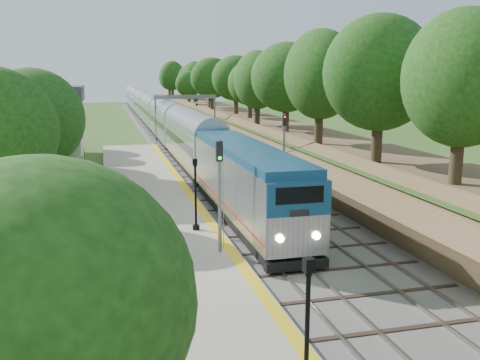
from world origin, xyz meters
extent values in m
plane|color=#2D4C19|center=(0.00, 0.00, 0.00)|extent=(320.00, 320.00, 0.00)
cube|color=#4C4944|center=(2.00, 60.00, 0.06)|extent=(9.50, 170.00, 0.12)
cube|color=gray|center=(-0.72, 60.00, 0.20)|extent=(0.08, 170.00, 0.16)
cube|color=gray|center=(0.72, 60.00, 0.20)|extent=(0.08, 170.00, 0.16)
cube|color=gray|center=(3.28, 60.00, 0.20)|extent=(0.08, 170.00, 0.16)
cube|color=gray|center=(4.72, 60.00, 0.20)|extent=(0.08, 170.00, 0.16)
cube|color=#A09281|center=(-5.20, 16.00, 0.19)|extent=(6.40, 68.00, 0.38)
cube|color=gold|center=(-2.35, 16.00, 0.39)|extent=(0.55, 68.00, 0.01)
cube|color=brown|center=(11.50, 60.00, 1.50)|extent=(9.00, 170.00, 3.00)
cube|color=brown|center=(7.60, 60.00, 1.30)|extent=(4.47, 170.00, 4.54)
cylinder|color=#332316|center=(10.00, 10.00, 4.31)|extent=(0.60, 0.60, 2.62)
sphere|color=#16380F|center=(10.00, 10.00, 7.88)|extent=(5.70, 5.70, 5.70)
cylinder|color=#332316|center=(10.00, 60.00, 4.31)|extent=(0.60, 0.60, 2.62)
sphere|color=#16380F|center=(10.00, 60.00, 7.88)|extent=(5.70, 5.70, 5.70)
cylinder|color=#332316|center=(10.00, 110.00, 4.31)|extent=(0.60, 0.60, 2.62)
sphere|color=#16380F|center=(10.00, 110.00, 7.88)|extent=(5.70, 5.70, 5.70)
cube|color=beige|center=(-14.00, 30.00, 3.40)|extent=(8.00, 6.00, 6.80)
cube|color=#4C4F54|center=(-14.00, 30.00, 7.40)|extent=(8.60, 6.60, 1.20)
cube|color=black|center=(-9.99, 28.20, 1.80)|extent=(0.05, 1.10, 1.30)
cube|color=black|center=(-9.99, 31.80, 1.80)|extent=(0.05, 1.10, 1.30)
cube|color=black|center=(-9.99, 28.20, 4.60)|extent=(0.05, 1.10, 1.30)
cube|color=black|center=(-9.99, 31.80, 4.60)|extent=(0.05, 1.10, 1.30)
cylinder|color=slate|center=(-1.50, 55.00, 3.10)|extent=(0.24, 0.24, 6.20)
cylinder|color=slate|center=(6.50, 55.00, 3.10)|extent=(0.24, 0.24, 6.20)
cube|color=slate|center=(2.50, 55.00, 5.95)|extent=(8.40, 0.25, 0.50)
cube|color=black|center=(0.00, 54.85, 5.20)|extent=(0.30, 0.20, 0.90)
cube|color=black|center=(4.00, 54.85, 5.20)|extent=(0.30, 0.20, 0.90)
sphere|color=#16380F|center=(-9.50, -6.00, 4.55)|extent=(5.32, 5.32, 5.32)
cylinder|color=#332316|center=(-12.00, 26.00, 1.22)|extent=(0.60, 0.60, 2.45)
sphere|color=#16380F|center=(-12.00, 26.00, 4.55)|extent=(5.32, 5.32, 5.32)
cylinder|color=#332316|center=(-12.00, 42.00, 1.22)|extent=(0.60, 0.60, 2.45)
sphere|color=#16380F|center=(-12.00, 42.00, 4.55)|extent=(5.32, 5.32, 5.32)
cube|color=black|center=(0.00, 14.05, 0.58)|extent=(2.79, 17.45, 0.61)
cube|color=#B7BAC1|center=(0.00, 14.05, 2.60)|extent=(3.03, 18.18, 3.43)
cube|color=navy|center=(0.00, 14.05, 4.54)|extent=(2.91, 17.45, 0.44)
cube|color=navy|center=(0.00, 4.93, 3.56)|extent=(3.00, 0.10, 1.52)
cube|color=black|center=(0.00, 4.89, 3.76)|extent=(2.22, 0.06, 0.76)
cube|color=maroon|center=(0.00, 14.05, 1.44)|extent=(3.05, 17.82, 0.10)
cube|color=#B7BAC1|center=(0.00, 33.84, 2.25)|extent=(3.03, 20.20, 3.94)
cube|color=#B7BAC1|center=(0.00, 54.64, 2.25)|extent=(3.03, 20.20, 3.94)
cube|color=#B7BAC1|center=(0.00, 75.44, 2.25)|extent=(3.03, 20.20, 3.94)
cube|color=#B7BAC1|center=(0.00, 96.25, 2.25)|extent=(3.03, 20.20, 3.94)
cube|color=#B7BAC1|center=(0.00, 117.05, 2.25)|extent=(3.03, 20.20, 3.94)
cube|color=#B7BAC1|center=(0.00, 137.85, 2.25)|extent=(3.03, 20.20, 3.94)
cylinder|color=black|center=(-3.32, -4.59, 2.30)|extent=(0.13, 0.13, 3.56)
cube|color=black|center=(-3.32, -4.59, 4.26)|extent=(0.27, 0.27, 0.36)
cube|color=silver|center=(-3.32, -4.59, 4.26)|extent=(0.19, 0.19, 0.27)
cylinder|color=black|center=(-3.41, 12.09, 0.52)|extent=(0.40, 0.40, 0.27)
cylinder|color=black|center=(-3.41, 12.09, 2.28)|extent=(0.13, 0.13, 3.53)
cube|color=black|center=(-3.41, 12.09, 4.23)|extent=(0.31, 0.31, 0.36)
cube|color=silver|center=(-3.41, 12.09, 4.23)|extent=(0.22, 0.22, 0.27)
cylinder|color=slate|center=(-2.90, 8.08, 3.16)|extent=(0.17, 0.17, 5.55)
cube|color=black|center=(-2.90, 8.08, 5.36)|extent=(0.33, 0.21, 0.96)
cylinder|color=#0CE526|center=(-2.90, 7.96, 5.36)|extent=(0.15, 0.06, 0.15)
cylinder|color=slate|center=(6.20, 25.13, 2.94)|extent=(0.16, 0.16, 5.65)
cube|color=black|center=(6.20, 25.13, 5.22)|extent=(0.31, 0.20, 0.91)
cylinder|color=#FF0C0C|center=(6.20, 25.01, 5.22)|extent=(0.15, 0.05, 0.15)
camera|label=1|loc=(-8.12, -16.49, 8.97)|focal=40.00mm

